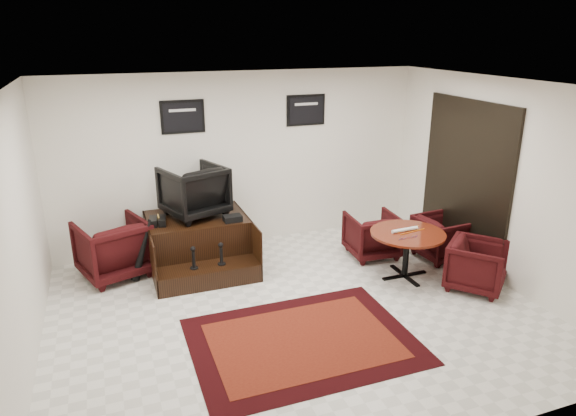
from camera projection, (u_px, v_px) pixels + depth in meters
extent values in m
plane|color=white|center=(297.00, 312.00, 6.50)|extent=(6.00, 6.00, 0.00)
cube|color=white|center=(242.00, 160.00, 8.27)|extent=(6.00, 0.02, 2.80)
cube|color=white|center=(419.00, 309.00, 3.83)|extent=(6.00, 0.02, 2.80)
cube|color=white|center=(15.00, 241.00, 5.07)|extent=(0.02, 5.00, 2.80)
cube|color=white|center=(502.00, 183.00, 7.03)|extent=(0.02, 5.00, 2.80)
cube|color=white|center=(298.00, 86.00, 5.59)|extent=(6.00, 5.00, 0.02)
cube|color=black|center=(466.00, 177.00, 7.67)|extent=(0.05, 1.90, 2.30)
cube|color=black|center=(465.00, 177.00, 7.67)|extent=(0.02, 1.72, 2.12)
cube|color=black|center=(465.00, 177.00, 7.67)|extent=(0.03, 0.05, 2.12)
cube|color=black|center=(183.00, 117.00, 7.71)|extent=(0.66, 0.03, 0.50)
cube|color=black|center=(183.00, 117.00, 7.69)|extent=(0.58, 0.01, 0.42)
cube|color=silver|center=(182.00, 110.00, 7.66)|extent=(0.40, 0.00, 0.04)
cube|color=black|center=(306.00, 110.00, 8.36)|extent=(0.66, 0.03, 0.50)
cube|color=black|center=(306.00, 110.00, 8.35)|extent=(0.58, 0.01, 0.42)
cube|color=silver|center=(306.00, 104.00, 8.31)|extent=(0.40, 0.00, 0.04)
cube|color=black|center=(303.00, 341.00, 5.88)|extent=(2.52, 1.89, 0.01)
cube|color=#52130B|center=(303.00, 340.00, 5.88)|extent=(2.07, 1.44, 0.01)
cube|color=black|center=(197.00, 240.00, 7.77)|extent=(1.45, 1.08, 0.75)
cube|color=black|center=(209.00, 275.00, 7.18)|extent=(1.45, 0.43, 0.27)
cube|color=black|center=(150.00, 252.00, 7.34)|extent=(0.02, 1.51, 0.75)
cube|color=black|center=(247.00, 239.00, 7.81)|extent=(0.02, 1.51, 0.75)
cylinder|color=black|center=(194.00, 268.00, 7.07)|extent=(0.11, 0.11, 0.02)
cylinder|color=black|center=(194.00, 259.00, 7.02)|extent=(0.04, 0.04, 0.24)
sphere|color=black|center=(193.00, 249.00, 6.97)|extent=(0.07, 0.07, 0.07)
cylinder|color=black|center=(222.00, 264.00, 7.19)|extent=(0.11, 0.11, 0.02)
cylinder|color=black|center=(221.00, 255.00, 7.15)|extent=(0.04, 0.04, 0.24)
sphere|color=black|center=(221.00, 245.00, 7.10)|extent=(0.07, 0.07, 0.07)
imported|color=black|center=(194.00, 188.00, 7.55)|extent=(1.03, 1.00, 0.84)
cube|color=black|center=(153.00, 221.00, 7.29)|extent=(0.14, 0.29, 0.10)
cube|color=black|center=(162.00, 221.00, 7.32)|extent=(0.14, 0.29, 0.10)
cube|color=black|center=(233.00, 218.00, 7.43)|extent=(0.27, 0.19, 0.09)
imported|color=black|center=(113.00, 246.00, 7.34)|extent=(1.12, 1.08, 0.92)
cylinder|color=#4A170A|center=(408.00, 233.00, 7.22)|extent=(1.05, 1.05, 0.03)
cylinder|color=black|center=(406.00, 254.00, 7.33)|extent=(0.08, 0.08, 0.62)
cube|color=black|center=(404.00, 275.00, 7.44)|extent=(0.70, 0.06, 0.03)
cube|color=black|center=(404.00, 275.00, 7.44)|extent=(0.06, 0.70, 0.03)
imported|color=black|center=(372.00, 233.00, 8.02)|extent=(0.78, 0.74, 0.76)
imported|color=black|center=(442.00, 235.00, 7.95)|extent=(0.73, 0.77, 0.75)
imported|color=black|center=(477.00, 263.00, 6.99)|extent=(1.00, 0.99, 0.75)
cylinder|color=white|center=(405.00, 230.00, 7.25)|extent=(0.42, 0.07, 0.05)
cylinder|color=orange|center=(413.00, 232.00, 7.23)|extent=(0.44, 0.09, 0.01)
cylinder|color=orange|center=(409.00, 229.00, 7.32)|extent=(0.43, 0.15, 0.01)
cylinder|color=#4C1933|center=(401.00, 239.00, 6.98)|extent=(0.09, 0.06, 0.01)
cylinder|color=#4C1933|center=(404.00, 238.00, 7.00)|extent=(0.09, 0.06, 0.01)
cylinder|color=#4C1933|center=(408.00, 238.00, 7.02)|extent=(0.09, 0.06, 0.01)
cylinder|color=#4C1933|center=(412.00, 237.00, 7.04)|extent=(0.09, 0.06, 0.01)
cylinder|color=#4C1933|center=(416.00, 237.00, 7.06)|extent=(0.09, 0.06, 0.01)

